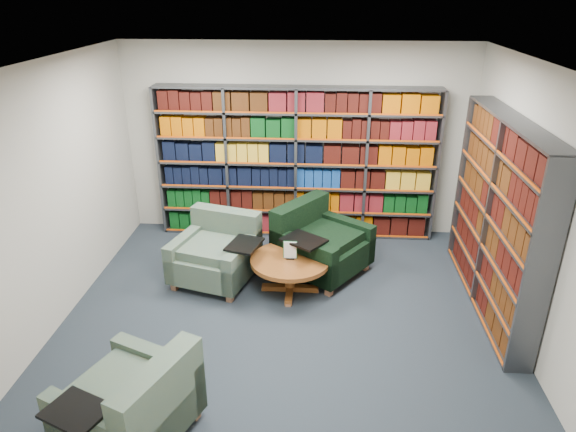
# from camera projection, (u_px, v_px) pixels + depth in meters

# --- Properties ---
(room_shell) EXTENTS (5.02, 5.02, 2.82)m
(room_shell) POSITION_uv_depth(u_px,v_px,m) (284.00, 209.00, 5.19)
(room_shell) COLOR black
(room_shell) RESTS_ON ground
(bookshelf_back) EXTENTS (4.00, 0.28, 2.20)m
(bookshelf_back) POSITION_uv_depth(u_px,v_px,m) (296.00, 164.00, 7.45)
(bookshelf_back) COLOR #47494F
(bookshelf_back) RESTS_ON ground
(bookshelf_right) EXTENTS (0.28, 2.50, 2.20)m
(bookshelf_right) POSITION_uv_depth(u_px,v_px,m) (497.00, 218.00, 5.72)
(bookshelf_right) COLOR #47494F
(bookshelf_right) RESTS_ON ground
(chair_teal_left) EXTENTS (1.22, 1.15, 0.84)m
(chair_teal_left) POSITION_uv_depth(u_px,v_px,m) (218.00, 253.00, 6.55)
(chair_teal_left) COLOR #082A3E
(chair_teal_left) RESTS_ON ground
(chair_green_right) EXTENTS (1.38, 1.40, 0.90)m
(chair_green_right) POSITION_uv_depth(u_px,v_px,m) (317.00, 245.00, 6.72)
(chair_green_right) COLOR black
(chair_green_right) RESTS_ON ground
(chair_teal_front) EXTENTS (1.19, 1.23, 0.83)m
(chair_teal_front) POSITION_uv_depth(u_px,v_px,m) (136.00, 406.00, 4.17)
(chair_teal_front) COLOR #082A3E
(chair_teal_front) RESTS_ON ground
(coffee_table) EXTENTS (0.97, 0.97, 0.68)m
(coffee_table) POSITION_uv_depth(u_px,v_px,m) (290.00, 265.00, 6.22)
(coffee_table) COLOR brown
(coffee_table) RESTS_ON ground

